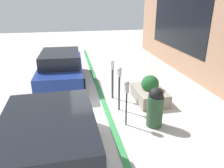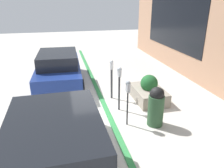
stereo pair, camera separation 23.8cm
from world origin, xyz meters
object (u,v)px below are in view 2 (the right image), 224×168
planter_box (149,92)px  parking_meter_nearest (128,92)px  parked_car_middle (59,68)px  trash_bin (156,106)px  parking_meter_middle (112,76)px  parked_car_front (57,149)px  parking_meter_second (119,81)px

planter_box → parking_meter_nearest: bearing=138.8°
parked_car_middle → planter_box: bearing=-125.7°
parked_car_middle → trash_bin: (-4.13, -2.77, -0.15)m
planter_box → parking_meter_middle: bearing=68.5°
parking_meter_middle → parked_car_front: parked_car_front is taller
parking_meter_nearest → planter_box: 2.08m
planter_box → parked_car_front: 4.69m
parking_meter_nearest → parked_car_middle: bearing=26.2°
parking_meter_middle → planter_box: size_ratio=0.94×
parked_car_middle → parked_car_front: bearing=-178.7°
parking_meter_nearest → parked_car_front: size_ratio=0.31×
trash_bin → parked_car_middle: bearing=33.8°
parking_meter_middle → parked_car_middle: 2.76m
parking_meter_nearest → parked_car_middle: 4.41m
parking_meter_nearest → parking_meter_second: parking_meter_second is taller
planter_box → trash_bin: bearing=164.6°
parked_car_front → trash_bin: (1.66, -2.84, -0.22)m
planter_box → parked_car_middle: 4.09m
parking_meter_nearest → trash_bin: parking_meter_nearest is taller
parking_meter_second → planter_box: bearing=-69.6°
parked_car_front → trash_bin: bearing=-60.9°
planter_box → parking_meter_second: bearing=110.4°
parking_meter_second → parked_car_front: size_ratio=0.33×
parking_meter_nearest → parking_meter_middle: parking_meter_middle is taller
planter_box → parked_car_front: bearing=135.1°
trash_bin → parking_meter_nearest: bearing=77.3°
parking_meter_nearest → trash_bin: (-0.19, -0.83, -0.46)m
parking_meter_second → parking_meter_middle: parking_meter_second is taller
parking_meter_middle → parked_car_front: (-3.82, 1.99, -0.07)m
parking_meter_second → parking_meter_nearest: bearing=179.3°
parking_meter_nearest → parked_car_front: parked_car_front is taller
parking_meter_middle → parked_car_middle: parking_meter_middle is taller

